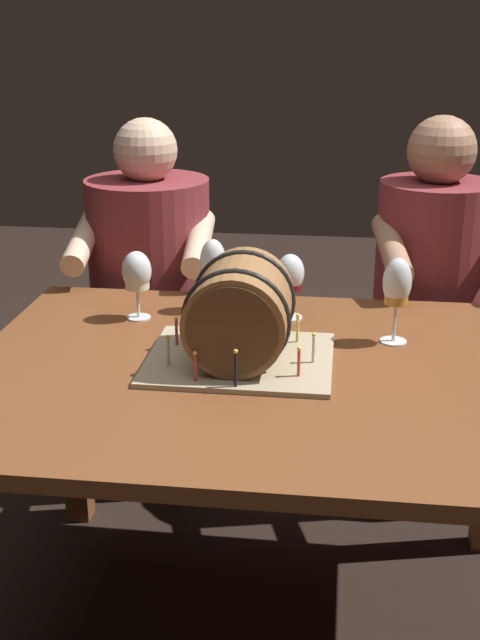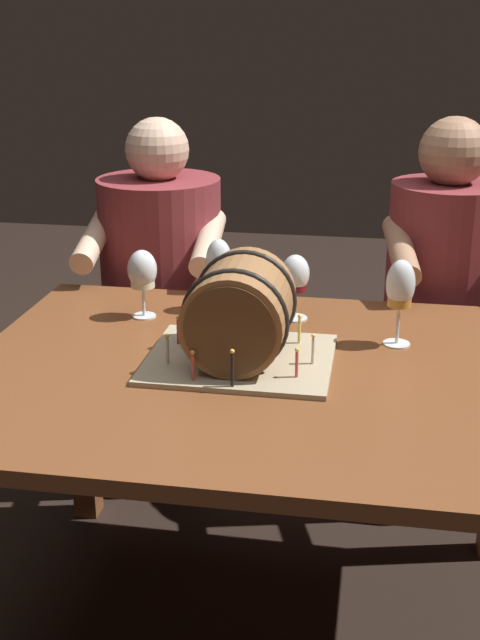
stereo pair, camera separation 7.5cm
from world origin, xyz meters
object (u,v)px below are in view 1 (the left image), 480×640
(wine_glass_amber, at_px, (397,286))
(wine_glass_white, at_px, (137,274))
(wine_glass_red, at_px, (290,276))
(barrel_cake, at_px, (240,316))
(wine_glass_empty, at_px, (213,263))
(person_seated_left, at_px, (152,314))
(person_seated_right, at_px, (427,329))
(dining_table, at_px, (263,408))

(wine_glass_amber, relative_size, wine_glass_white, 1.17)
(wine_glass_white, bearing_deg, wine_glass_red, 7.56)
(barrel_cake, distance_m, wine_glass_empty, 0.35)
(wine_glass_red, xyz_separation_m, wine_glass_white, (-0.38, -0.05, 0.01))
(barrel_cake, bearing_deg, person_seated_left, 117.44)
(wine_glass_empty, xyz_separation_m, person_seated_right, (0.60, 0.39, -0.30))
(wine_glass_white, xyz_separation_m, person_seated_left, (-0.08, 0.47, -0.28))
(wine_glass_red, relative_size, wine_glass_white, 0.95)
(dining_table, bearing_deg, person_seated_left, 119.78)
(wine_glass_red, relative_size, person_seated_right, 0.14)
(dining_table, distance_m, barrel_cake, 0.22)
(dining_table, xyz_separation_m, wine_glass_white, (-0.35, 0.28, 0.22))
(dining_table, distance_m, wine_glass_red, 0.39)
(wine_glass_empty, distance_m, person_seated_left, 0.55)
(barrel_cake, relative_size, wine_glass_amber, 1.98)
(person_seated_right, bearing_deg, wine_glass_empty, -147.10)
(wine_glass_amber, bearing_deg, person_seated_left, 142.32)
(wine_glass_empty, bearing_deg, barrel_cake, -71.37)
(barrel_cake, xyz_separation_m, wine_glass_white, (-0.29, 0.25, 0.01))
(wine_glass_empty, bearing_deg, person_seated_right, 32.90)
(wine_glass_red, bearing_deg, barrel_cake, -106.55)
(wine_glass_amber, height_order, person_seated_left, person_seated_left)
(wine_glass_red, height_order, person_seated_right, person_seated_right)
(barrel_cake, xyz_separation_m, person_seated_right, (0.49, 0.72, -0.28))
(wine_glass_red, height_order, person_seated_left, person_seated_left)
(wine_glass_amber, relative_size, wine_glass_empty, 1.08)
(wine_glass_white, xyz_separation_m, wine_glass_empty, (0.18, 0.09, 0.01))
(wine_glass_white, distance_m, person_seated_left, 0.56)
(dining_table, xyz_separation_m, barrel_cake, (-0.05, 0.03, 0.21))
(wine_glass_empty, relative_size, person_seated_right, 0.16)
(dining_table, height_order, wine_glass_red, wine_glass_red)
(wine_glass_white, height_order, wine_glass_empty, wine_glass_empty)
(dining_table, distance_m, person_seated_right, 0.87)
(person_seated_right, bearing_deg, wine_glass_amber, -103.97)
(person_seated_left, bearing_deg, barrel_cake, -62.56)
(wine_glass_white, relative_size, person_seated_left, 0.15)
(dining_table, height_order, wine_glass_amber, wine_glass_amber)
(wine_glass_white, bearing_deg, wine_glass_empty, 25.24)
(dining_table, relative_size, wine_glass_amber, 6.38)
(dining_table, height_order, person_seated_left, person_seated_left)
(dining_table, bearing_deg, wine_glass_amber, 33.55)
(barrel_cake, xyz_separation_m, wine_glass_red, (0.09, 0.30, 0.00))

